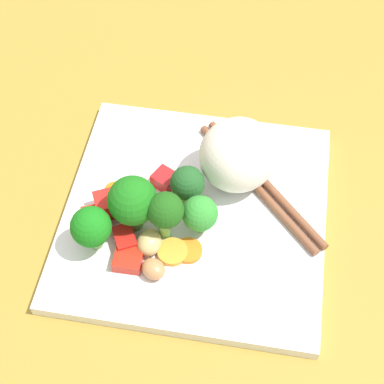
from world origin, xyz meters
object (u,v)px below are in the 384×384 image
(square_plate, at_px, (195,214))
(carrot_slice_4, at_px, (167,212))
(rice_mound, at_px, (238,155))
(chopstick_pair, at_px, (260,184))
(broccoli_floret_1, at_px, (133,202))

(square_plate, distance_m, carrot_slice_4, 0.03)
(rice_mound, bearing_deg, square_plate, -126.91)
(rice_mound, height_order, chopstick_pair, rice_mound)
(square_plate, height_order, rice_mound, rice_mound)
(broccoli_floret_1, bearing_deg, square_plate, 24.19)
(broccoli_floret_1, distance_m, carrot_slice_4, 0.05)
(square_plate, relative_size, chopstick_pair, 1.68)
(square_plate, bearing_deg, broccoli_floret_1, -155.81)
(rice_mound, bearing_deg, broccoli_floret_1, -141.54)
(square_plate, bearing_deg, chopstick_pair, 32.65)
(rice_mound, distance_m, carrot_slice_4, 0.10)
(square_plate, bearing_deg, carrot_slice_4, -164.69)
(square_plate, relative_size, broccoli_floret_1, 3.93)
(carrot_slice_4, xyz_separation_m, chopstick_pair, (0.09, 0.05, 0.00))
(carrot_slice_4, bearing_deg, broccoli_floret_1, -148.11)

